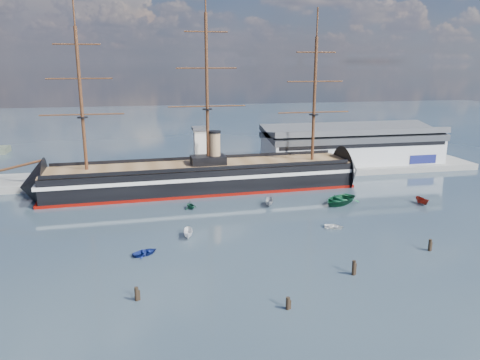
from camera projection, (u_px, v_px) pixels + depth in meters
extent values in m
plane|color=#213140|center=(206.00, 211.00, 118.67)|extent=(600.00, 600.00, 0.00)
cube|color=slate|center=(221.00, 176.00, 154.81)|extent=(180.00, 18.00, 2.00)
cube|color=#B7BABC|center=(352.00, 148.00, 166.42)|extent=(62.00, 20.00, 10.00)
cube|color=#3F4247|center=(353.00, 132.00, 165.04)|extent=(63.00, 21.00, 2.00)
cube|color=silver|center=(201.00, 152.00, 148.35)|extent=(4.00, 4.00, 14.00)
cube|color=#3F4247|center=(200.00, 128.00, 146.51)|extent=(5.00, 5.00, 1.00)
cube|color=black|center=(202.00, 177.00, 136.97)|extent=(88.54, 19.27, 7.00)
cube|color=silver|center=(202.00, 173.00, 136.67)|extent=(90.54, 19.59, 1.00)
cube|color=#6C0802|center=(202.00, 189.00, 137.86)|extent=(90.54, 19.55, 0.90)
cone|color=black|center=(33.00, 186.00, 127.80)|extent=(14.58, 16.19, 15.68)
cone|color=black|center=(349.00, 171.00, 146.28)|extent=(11.58, 16.08, 15.68)
cube|color=brown|center=(201.00, 165.00, 136.08)|extent=(88.49, 17.99, 0.40)
cube|color=black|center=(208.00, 160.00, 136.13)|extent=(10.22, 6.37, 2.50)
cylinder|color=#9E7C56|center=(215.00, 148.00, 135.67)|extent=(3.20, 3.20, 9.00)
cylinder|color=#381E0F|center=(9.00, 169.00, 125.40)|extent=(17.77, 1.36, 4.43)
cylinder|color=#381E0F|center=(81.00, 100.00, 125.00)|extent=(0.90, 0.90, 38.00)
cylinder|color=#381E0F|center=(207.00, 91.00, 131.26)|extent=(0.90, 0.90, 42.00)
cylinder|color=#381E0F|center=(314.00, 100.00, 138.36)|extent=(0.90, 0.90, 36.00)
imported|color=white|center=(188.00, 237.00, 100.88)|extent=(5.95, 2.79, 2.30)
imported|color=navy|center=(145.00, 255.00, 91.89)|extent=(2.44, 3.37, 1.46)
imported|color=gray|center=(269.00, 206.00, 123.02)|extent=(6.40, 3.86, 2.41)
imported|color=#0F3C29|center=(191.00, 209.00, 120.54)|extent=(6.61, 5.01, 2.23)
imported|color=white|center=(334.00, 228.00, 106.47)|extent=(2.30, 2.94, 1.28)
imported|color=maroon|center=(422.00, 204.00, 124.35)|extent=(5.79, 2.45, 2.27)
imported|color=#124D2F|center=(339.00, 204.00, 124.85)|extent=(6.32, 7.36, 3.28)
cylinder|color=black|center=(137.00, 300.00, 74.31)|extent=(0.64, 0.64, 2.98)
cylinder|color=black|center=(288.00, 309.00, 71.66)|extent=(0.64, 0.64, 2.71)
cylinder|color=black|center=(353.00, 275.00, 83.22)|extent=(0.64, 0.64, 3.42)
cylinder|color=black|center=(429.00, 251.00, 93.76)|extent=(0.64, 0.64, 3.16)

